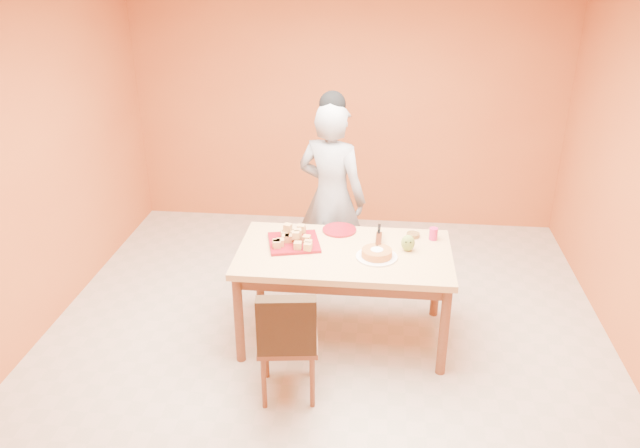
# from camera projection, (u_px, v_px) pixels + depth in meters

# --- Properties ---
(floor) EXTENTS (5.00, 5.00, 0.00)m
(floor) POSITION_uv_depth(u_px,v_px,m) (323.00, 352.00, 4.79)
(floor) COLOR beige
(floor) RESTS_ON ground
(wall_back) EXTENTS (4.50, 0.00, 4.50)m
(wall_back) POSITION_uv_depth(u_px,v_px,m) (347.00, 101.00, 6.48)
(wall_back) COLOR #C2622C
(wall_back) RESTS_ON floor
(wall_left) EXTENTS (0.00, 5.00, 5.00)m
(wall_left) POSITION_uv_depth(u_px,v_px,m) (9.00, 176.00, 4.44)
(wall_left) COLOR #C2622C
(wall_left) RESTS_ON floor
(dining_table) EXTENTS (1.60, 0.90, 0.76)m
(dining_table) POSITION_uv_depth(u_px,v_px,m) (344.00, 262.00, 4.71)
(dining_table) COLOR tan
(dining_table) RESTS_ON floor
(dining_chair) EXTENTS (0.45, 0.51, 0.87)m
(dining_chair) POSITION_uv_depth(u_px,v_px,m) (287.00, 339.00, 4.17)
(dining_chair) COLOR brown
(dining_chair) RESTS_ON floor
(pastry_pile) EXTENTS (0.34, 0.34, 0.11)m
(pastry_pile) POSITION_uv_depth(u_px,v_px,m) (294.00, 235.00, 4.75)
(pastry_pile) COLOR tan
(pastry_pile) RESTS_ON pastry_platter
(person) EXTENTS (0.72, 0.60, 1.70)m
(person) POSITION_uv_depth(u_px,v_px,m) (332.00, 198.00, 5.38)
(person) COLOR gray
(person) RESTS_ON floor
(pastry_platter) EXTENTS (0.46, 0.46, 0.02)m
(pastry_platter) POSITION_uv_depth(u_px,v_px,m) (294.00, 242.00, 4.77)
(pastry_platter) COLOR maroon
(pastry_platter) RESTS_ON dining_table
(red_dinner_plate) EXTENTS (0.30, 0.30, 0.02)m
(red_dinner_plate) POSITION_uv_depth(u_px,v_px,m) (339.00, 230.00, 4.98)
(red_dinner_plate) COLOR maroon
(red_dinner_plate) RESTS_ON dining_table
(white_cake_plate) EXTENTS (0.39, 0.39, 0.01)m
(white_cake_plate) POSITION_uv_depth(u_px,v_px,m) (377.00, 257.00, 4.57)
(white_cake_plate) COLOR white
(white_cake_plate) RESTS_ON dining_table
(sponge_cake) EXTENTS (0.25, 0.25, 0.05)m
(sponge_cake) POSITION_uv_depth(u_px,v_px,m) (377.00, 253.00, 4.56)
(sponge_cake) COLOR orange
(sponge_cake) RESTS_ON white_cake_plate
(cake_server) EXTENTS (0.05, 0.23, 0.01)m
(cake_server) POSITION_uv_depth(u_px,v_px,m) (379.00, 238.00, 4.70)
(cake_server) COLOR white
(cake_server) RESTS_ON sponge_cake
(egg_ornament) EXTENTS (0.11, 0.09, 0.13)m
(egg_ornament) POSITION_uv_depth(u_px,v_px,m) (408.00, 243.00, 4.65)
(egg_ornament) COLOR olive
(egg_ornament) RESTS_ON dining_table
(magenta_glass) EXTENTS (0.07, 0.07, 0.10)m
(magenta_glass) POSITION_uv_depth(u_px,v_px,m) (433.00, 234.00, 4.83)
(magenta_glass) COLOR #BC1C56
(magenta_glass) RESTS_ON dining_table
(checker_tin) EXTENTS (0.12, 0.12, 0.03)m
(checker_tin) POSITION_uv_depth(u_px,v_px,m) (413.00, 235.00, 4.88)
(checker_tin) COLOR #3E2710
(checker_tin) RESTS_ON dining_table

